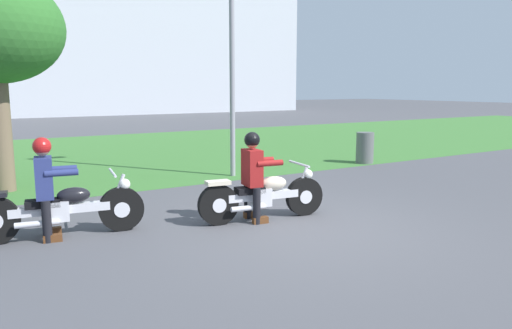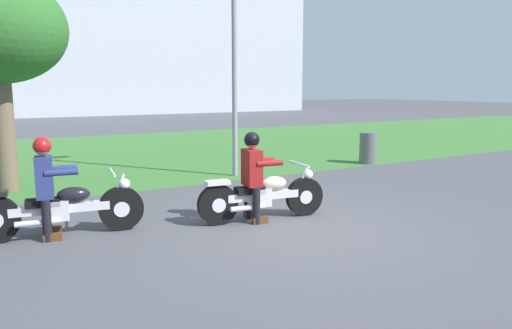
{
  "view_description": "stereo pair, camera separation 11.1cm",
  "coord_description": "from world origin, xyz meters",
  "px_view_note": "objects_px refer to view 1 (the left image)",
  "views": [
    {
      "loc": [
        -4.19,
        -5.46,
        2.05
      ],
      "look_at": [
        -0.18,
        0.99,
        0.85
      ],
      "focal_mm": 34.25,
      "sensor_mm": 36.0,
      "label": 1
    },
    {
      "loc": [
        -4.1,
        -5.52,
        2.05
      ],
      "look_at": [
        -0.18,
        0.99,
        0.85
      ],
      "focal_mm": 34.25,
      "sensor_mm": 36.0,
      "label": 2
    }
  ],
  "objects_px": {
    "motorcycle_follow": "(61,210)",
    "streetlight_pole": "(236,11)",
    "rider_lead": "(253,170)",
    "rider_follow": "(46,180)",
    "trash_can": "(365,148)",
    "motorcycle_lead": "(263,196)"
  },
  "relations": [
    {
      "from": "motorcycle_follow",
      "to": "streetlight_pole",
      "type": "height_order",
      "value": "streetlight_pole"
    },
    {
      "from": "rider_lead",
      "to": "streetlight_pole",
      "type": "height_order",
      "value": "streetlight_pole"
    },
    {
      "from": "rider_follow",
      "to": "rider_lead",
      "type": "bearing_deg",
      "value": -5.17
    },
    {
      "from": "rider_follow",
      "to": "trash_can",
      "type": "xyz_separation_m",
      "value": [
        8.5,
        2.65,
        -0.39
      ]
    },
    {
      "from": "streetlight_pole",
      "to": "motorcycle_follow",
      "type": "bearing_deg",
      "value": -146.86
    },
    {
      "from": "motorcycle_lead",
      "to": "motorcycle_follow",
      "type": "distance_m",
      "value": 2.94
    },
    {
      "from": "rider_follow",
      "to": "streetlight_pole",
      "type": "relative_size",
      "value": 0.23
    },
    {
      "from": "rider_lead",
      "to": "rider_follow",
      "type": "xyz_separation_m",
      "value": [
        -2.85,
        0.71,
        0.01
      ]
    },
    {
      "from": "motorcycle_lead",
      "to": "rider_follow",
      "type": "xyz_separation_m",
      "value": [
        -3.02,
        0.74,
        0.43
      ]
    },
    {
      "from": "rider_lead",
      "to": "motorcycle_follow",
      "type": "distance_m",
      "value": 2.8
    },
    {
      "from": "rider_follow",
      "to": "streetlight_pole",
      "type": "distance_m",
      "value": 6.16
    },
    {
      "from": "rider_lead",
      "to": "motorcycle_follow",
      "type": "bearing_deg",
      "value": 174.56
    },
    {
      "from": "rider_follow",
      "to": "trash_can",
      "type": "distance_m",
      "value": 8.91
    },
    {
      "from": "motorcycle_lead",
      "to": "motorcycle_follow",
      "type": "bearing_deg",
      "value": 174.82
    },
    {
      "from": "motorcycle_follow",
      "to": "rider_follow",
      "type": "height_order",
      "value": "rider_follow"
    },
    {
      "from": "rider_lead",
      "to": "motorcycle_follow",
      "type": "relative_size",
      "value": 0.62
    },
    {
      "from": "motorcycle_follow",
      "to": "trash_can",
      "type": "relative_size",
      "value": 2.67
    },
    {
      "from": "rider_lead",
      "to": "motorcycle_lead",
      "type": "bearing_deg",
      "value": -0.87
    },
    {
      "from": "motorcycle_lead",
      "to": "rider_follow",
      "type": "bearing_deg",
      "value": 175.06
    },
    {
      "from": "rider_lead",
      "to": "rider_follow",
      "type": "height_order",
      "value": "rider_follow"
    },
    {
      "from": "streetlight_pole",
      "to": "trash_can",
      "type": "xyz_separation_m",
      "value": [
        3.89,
        -0.22,
        -3.32
      ]
    },
    {
      "from": "motorcycle_lead",
      "to": "trash_can",
      "type": "height_order",
      "value": "motorcycle_lead"
    }
  ]
}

